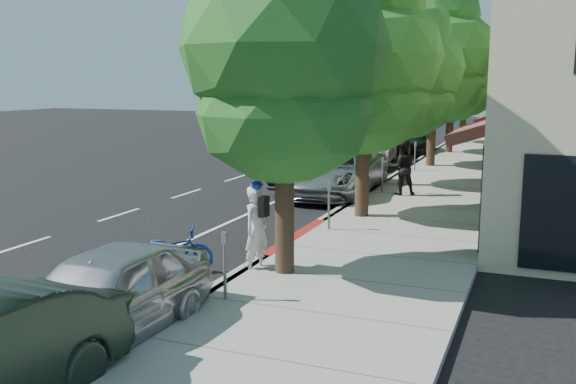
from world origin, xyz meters
The scene contains 18 objects.
ground centered at (0.00, 0.00, 0.00)m, with size 120.00×120.00×0.00m, color black.
sidewalk centered at (2.30, 8.00, 0.07)m, with size 4.60×56.00×0.15m, color gray.
curb centered at (0.00, 8.00, 0.07)m, with size 0.30×56.00×0.15m, color #9E998E.
curb_red_segment centered at (0.00, 1.00, 0.07)m, with size 0.32×4.00×0.15m, color maroon.
street_tree_0 centered at (0.90, -2.00, 4.60)m, with size 4.23×4.23×7.35m.
street_tree_1 centered at (0.90, 4.00, 4.63)m, with size 4.49×4.49×7.48m.
street_tree_2 centered at (0.90, 10.00, 4.43)m, with size 4.26×4.26×7.14m.
street_tree_3 centered at (0.90, 16.00, 5.25)m, with size 5.33×5.33×8.54m.
street_tree_4 centered at (0.90, 22.00, 4.56)m, with size 4.88×4.88×7.49m.
street_tree_5 centered at (0.90, 28.00, 4.63)m, with size 5.18×5.18×7.68m.
cyclist centered at (0.25, -1.94, 0.95)m, with size 0.69×0.46×1.90m, color silver.
bicycle centered at (-1.55, -2.53, 0.49)m, with size 0.66×1.88×0.99m, color navy.
silver_suv centered at (-1.18, 7.87, 0.86)m, with size 2.87×6.22×1.73m, color #A3A3A7.
dark_sedan centered at (-2.18, 9.00, 0.85)m, with size 1.80×5.17×1.70m, color black.
white_pickup centered at (-2.20, 16.31, 0.92)m, with size 2.57×6.32×1.83m, color silver.
dark_suv_far centered at (-0.91, 21.67, 0.73)m, with size 1.73×4.29×1.46m, color black.
near_car_a centered at (-0.50, -6.11, 0.75)m, with size 1.78×4.43×1.51m, color silver.
pedestrian centered at (1.27, 7.87, 1.10)m, with size 0.92×0.72×1.89m, color black.
Camera 1 is at (5.76, -13.92, 4.10)m, focal length 40.00 mm.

